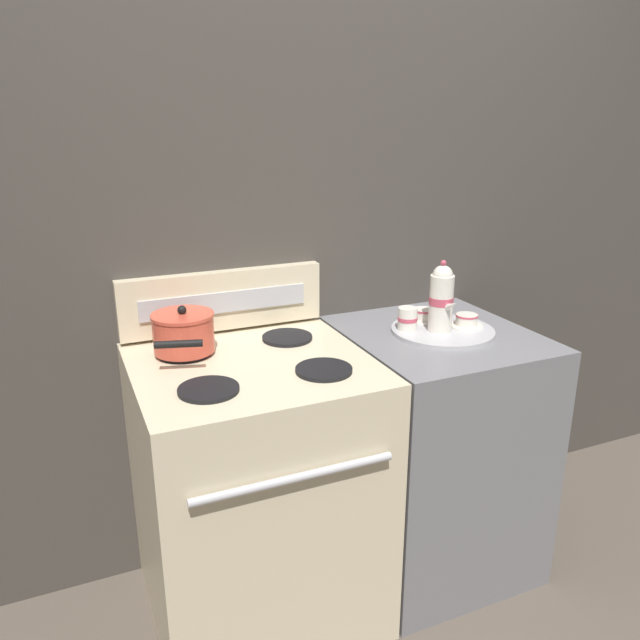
{
  "coord_description": "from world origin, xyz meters",
  "views": [
    {
      "loc": [
        -0.83,
        -1.7,
        1.62
      ],
      "look_at": [
        -0.06,
        0.08,
        0.98
      ],
      "focal_mm": 35.0,
      "sensor_mm": 36.0,
      "label": 1
    }
  ],
  "objects_px": {
    "teapot": "(441,298)",
    "teacup_right": "(424,315)",
    "stove": "(257,490)",
    "serving_tray": "(443,331)",
    "saucepan": "(183,332)",
    "teacup_left": "(466,321)",
    "creamer_jug": "(408,319)"
  },
  "relations": [
    {
      "from": "teacup_right",
      "to": "stove",
      "type": "bearing_deg",
      "value": -171.39
    },
    {
      "from": "teacup_left",
      "to": "creamer_jug",
      "type": "xyz_separation_m",
      "value": [
        -0.21,
        0.05,
        0.02
      ]
    },
    {
      "from": "serving_tray",
      "to": "teacup_right",
      "type": "height_order",
      "value": "teacup_right"
    },
    {
      "from": "teapot",
      "to": "saucepan",
      "type": "bearing_deg",
      "value": 169.1
    },
    {
      "from": "stove",
      "to": "creamer_jug",
      "type": "height_order",
      "value": "creamer_jug"
    },
    {
      "from": "teacup_right",
      "to": "teacup_left",
      "type": "bearing_deg",
      "value": -48.51
    },
    {
      "from": "saucepan",
      "to": "teacup_left",
      "type": "xyz_separation_m",
      "value": [
        0.95,
        -0.16,
        -0.04
      ]
    },
    {
      "from": "serving_tray",
      "to": "creamer_jug",
      "type": "bearing_deg",
      "value": 160.07
    },
    {
      "from": "saucepan",
      "to": "teacup_right",
      "type": "height_order",
      "value": "saucepan"
    },
    {
      "from": "saucepan",
      "to": "creamer_jug",
      "type": "xyz_separation_m",
      "value": [
        0.75,
        -0.11,
        -0.02
      ]
    },
    {
      "from": "stove",
      "to": "serving_tray",
      "type": "height_order",
      "value": "serving_tray"
    },
    {
      "from": "saucepan",
      "to": "serving_tray",
      "type": "bearing_deg",
      "value": -9.96
    },
    {
      "from": "teacup_right",
      "to": "creamer_jug",
      "type": "distance_m",
      "value": 0.12
    },
    {
      "from": "saucepan",
      "to": "teacup_left",
      "type": "relative_size",
      "value": 2.43
    },
    {
      "from": "saucepan",
      "to": "serving_tray",
      "type": "relative_size",
      "value": 0.8
    },
    {
      "from": "serving_tray",
      "to": "teacup_right",
      "type": "xyz_separation_m",
      "value": [
        -0.01,
        0.1,
        0.03
      ]
    },
    {
      "from": "saucepan",
      "to": "teacup_right",
      "type": "xyz_separation_m",
      "value": [
        0.85,
        -0.05,
        -0.04
      ]
    },
    {
      "from": "creamer_jug",
      "to": "teacup_left",
      "type": "bearing_deg",
      "value": -14.48
    },
    {
      "from": "teacup_left",
      "to": "teapot",
      "type": "bearing_deg",
      "value": 180.0
    },
    {
      "from": "serving_tray",
      "to": "teapot",
      "type": "relative_size",
      "value": 1.44
    },
    {
      "from": "teapot",
      "to": "teacup_left",
      "type": "bearing_deg",
      "value": -0.0
    },
    {
      "from": "stove",
      "to": "creamer_jug",
      "type": "relative_size",
      "value": 11.6
    },
    {
      "from": "saucepan",
      "to": "serving_tray",
      "type": "height_order",
      "value": "saucepan"
    },
    {
      "from": "stove",
      "to": "teacup_left",
      "type": "relative_size",
      "value": 7.83
    },
    {
      "from": "creamer_jug",
      "to": "stove",
      "type": "bearing_deg",
      "value": -175.87
    },
    {
      "from": "saucepan",
      "to": "teacup_left",
      "type": "height_order",
      "value": "saucepan"
    },
    {
      "from": "teapot",
      "to": "teacup_right",
      "type": "distance_m",
      "value": 0.15
    },
    {
      "from": "teacup_right",
      "to": "creamer_jug",
      "type": "bearing_deg",
      "value": -149.84
    },
    {
      "from": "serving_tray",
      "to": "creamer_jug",
      "type": "height_order",
      "value": "creamer_jug"
    },
    {
      "from": "serving_tray",
      "to": "teacup_left",
      "type": "distance_m",
      "value": 0.09
    },
    {
      "from": "teacup_left",
      "to": "saucepan",
      "type": "bearing_deg",
      "value": 170.34
    },
    {
      "from": "serving_tray",
      "to": "teacup_right",
      "type": "bearing_deg",
      "value": 97.07
    }
  ]
}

